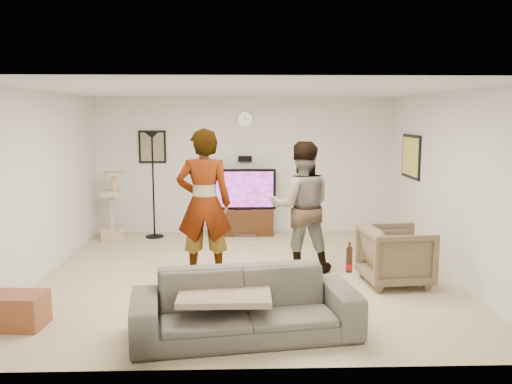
{
  "coord_description": "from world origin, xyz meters",
  "views": [
    {
      "loc": [
        -0.11,
        -7.1,
        2.19
      ],
      "look_at": [
        0.12,
        0.2,
        1.12
      ],
      "focal_mm": 37.38,
      "sensor_mm": 36.0,
      "label": 1
    }
  ],
  "objects_px": {
    "sofa": "(245,305)",
    "armchair": "(396,256)",
    "person_left": "(204,204)",
    "tv_stand": "(242,222)",
    "floor_lamp": "(153,185)",
    "cat_tree": "(111,205)",
    "tv": "(242,189)",
    "beer_bottle": "(349,260)",
    "side_table": "(19,311)",
    "person_right": "(301,207)"
  },
  "relations": [
    {
      "from": "sofa",
      "to": "armchair",
      "type": "height_order",
      "value": "armchair"
    },
    {
      "from": "person_left",
      "to": "sofa",
      "type": "distance_m",
      "value": 2.17
    },
    {
      "from": "tv_stand",
      "to": "person_left",
      "type": "distance_m",
      "value": 2.73
    },
    {
      "from": "floor_lamp",
      "to": "armchair",
      "type": "height_order",
      "value": "floor_lamp"
    },
    {
      "from": "floor_lamp",
      "to": "cat_tree",
      "type": "bearing_deg",
      "value": -170.75
    },
    {
      "from": "tv",
      "to": "armchair",
      "type": "distance_m",
      "value": 3.6
    },
    {
      "from": "cat_tree",
      "to": "beer_bottle",
      "type": "xyz_separation_m",
      "value": [
        3.34,
        -4.26,
        0.17
      ]
    },
    {
      "from": "floor_lamp",
      "to": "side_table",
      "type": "xyz_separation_m",
      "value": [
        -0.76,
        -4.07,
        -0.77
      ]
    },
    {
      "from": "beer_bottle",
      "to": "sofa",
      "type": "bearing_deg",
      "value": 180.0
    },
    {
      "from": "floor_lamp",
      "to": "cat_tree",
      "type": "xyz_separation_m",
      "value": [
        -0.73,
        -0.12,
        -0.34
      ]
    },
    {
      "from": "tv_stand",
      "to": "person_right",
      "type": "bearing_deg",
      "value": -70.34
    },
    {
      "from": "tv",
      "to": "person_right",
      "type": "distance_m",
      "value": 2.45
    },
    {
      "from": "person_right",
      "to": "beer_bottle",
      "type": "height_order",
      "value": "person_right"
    },
    {
      "from": "person_left",
      "to": "beer_bottle",
      "type": "distance_m",
      "value": 2.54
    },
    {
      "from": "person_right",
      "to": "person_left",
      "type": "bearing_deg",
      "value": 10.74
    },
    {
      "from": "sofa",
      "to": "armchair",
      "type": "bearing_deg",
      "value": 30.39
    },
    {
      "from": "tv",
      "to": "sofa",
      "type": "height_order",
      "value": "tv"
    },
    {
      "from": "floor_lamp",
      "to": "armchair",
      "type": "distance_m",
      "value": 4.55
    },
    {
      "from": "floor_lamp",
      "to": "side_table",
      "type": "relative_size",
      "value": 3.56
    },
    {
      "from": "person_left",
      "to": "beer_bottle",
      "type": "bearing_deg",
      "value": 126.34
    },
    {
      "from": "person_right",
      "to": "sofa",
      "type": "xyz_separation_m",
      "value": [
        -0.81,
        -2.26,
        -0.59
      ]
    },
    {
      "from": "beer_bottle",
      "to": "armchair",
      "type": "xyz_separation_m",
      "value": [
        0.94,
        1.59,
        -0.39
      ]
    },
    {
      "from": "beer_bottle",
      "to": "side_table",
      "type": "relative_size",
      "value": 0.47
    },
    {
      "from": "tv",
      "to": "cat_tree",
      "type": "bearing_deg",
      "value": -172.58
    },
    {
      "from": "tv",
      "to": "floor_lamp",
      "type": "distance_m",
      "value": 1.59
    },
    {
      "from": "person_left",
      "to": "person_right",
      "type": "xyz_separation_m",
      "value": [
        1.34,
        0.26,
        -0.09
      ]
    },
    {
      "from": "floor_lamp",
      "to": "sofa",
      "type": "xyz_separation_m",
      "value": [
        1.58,
        -4.38,
        -0.62
      ]
    },
    {
      "from": "cat_tree",
      "to": "tv",
      "type": "bearing_deg",
      "value": 7.42
    },
    {
      "from": "sofa",
      "to": "beer_bottle",
      "type": "xyz_separation_m",
      "value": [
        1.02,
        0.0,
        0.45
      ]
    },
    {
      "from": "sofa",
      "to": "person_right",
      "type": "bearing_deg",
      "value": 61.67
    },
    {
      "from": "tv_stand",
      "to": "person_right",
      "type": "distance_m",
      "value": 2.54
    },
    {
      "from": "tv",
      "to": "person_right",
      "type": "relative_size",
      "value": 0.68
    },
    {
      "from": "person_left",
      "to": "cat_tree",
      "type": "bearing_deg",
      "value": -53.17
    },
    {
      "from": "tv",
      "to": "person_left",
      "type": "relative_size",
      "value": 0.62
    },
    {
      "from": "sofa",
      "to": "armchair",
      "type": "xyz_separation_m",
      "value": [
        1.96,
        1.59,
        0.05
      ]
    },
    {
      "from": "tv",
      "to": "floor_lamp",
      "type": "xyz_separation_m",
      "value": [
        -1.57,
        -0.18,
        0.1
      ]
    },
    {
      "from": "floor_lamp",
      "to": "beer_bottle",
      "type": "bearing_deg",
      "value": -59.24
    },
    {
      "from": "tv",
      "to": "side_table",
      "type": "relative_size",
      "value": 2.33
    },
    {
      "from": "cat_tree",
      "to": "sofa",
      "type": "bearing_deg",
      "value": -61.49
    },
    {
      "from": "cat_tree",
      "to": "side_table",
      "type": "height_order",
      "value": "cat_tree"
    },
    {
      "from": "tv",
      "to": "beer_bottle",
      "type": "bearing_deg",
      "value": -77.25
    },
    {
      "from": "tv_stand",
      "to": "floor_lamp",
      "type": "bearing_deg",
      "value": -173.43
    },
    {
      "from": "cat_tree",
      "to": "side_table",
      "type": "relative_size",
      "value": 2.27
    },
    {
      "from": "armchair",
      "to": "cat_tree",
      "type": "bearing_deg",
      "value": 53.11
    },
    {
      "from": "tv",
      "to": "cat_tree",
      "type": "height_order",
      "value": "same"
    },
    {
      "from": "beer_bottle",
      "to": "tv_stand",
      "type": "bearing_deg",
      "value": 102.75
    },
    {
      "from": "armchair",
      "to": "person_left",
      "type": "bearing_deg",
      "value": 75.76
    },
    {
      "from": "tv",
      "to": "side_table",
      "type": "xyz_separation_m",
      "value": [
        -2.34,
        -4.26,
        -0.66
      ]
    },
    {
      "from": "tv",
      "to": "person_left",
      "type": "bearing_deg",
      "value": -101.41
    },
    {
      "from": "sofa",
      "to": "tv",
      "type": "bearing_deg",
      "value": 81.58
    }
  ]
}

